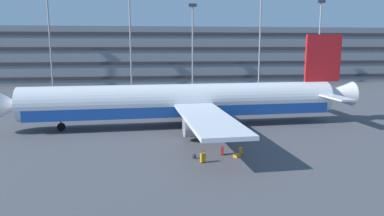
# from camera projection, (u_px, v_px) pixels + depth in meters

# --- Properties ---
(ground_plane) EXTENTS (600.00, 600.00, 0.00)m
(ground_plane) POSITION_uv_depth(u_px,v_px,m) (167.00, 125.00, 44.10)
(ground_plane) COLOR #4C4C51
(terminal_structure) EXTENTS (137.86, 14.83, 14.28)m
(terminal_structure) POSITION_uv_depth(u_px,v_px,m) (156.00, 55.00, 95.64)
(terminal_structure) COLOR slate
(terminal_structure) RESTS_ON ground_plane
(airliner) EXTENTS (43.70, 35.35, 11.04)m
(airliner) POSITION_uv_depth(u_px,v_px,m) (186.00, 102.00, 43.15)
(airliner) COLOR silver
(airliner) RESTS_ON ground_plane
(light_mast_left) EXTENTS (1.80, 0.50, 22.94)m
(light_mast_left) POSITION_uv_depth(u_px,v_px,m) (49.00, 29.00, 79.51)
(light_mast_left) COLOR gray
(light_mast_left) RESTS_ON ground_plane
(light_mast_center_left) EXTENTS (1.80, 0.50, 22.98)m
(light_mast_center_left) POSITION_uv_depth(u_px,v_px,m) (130.00, 30.00, 81.65)
(light_mast_center_left) COLOR gray
(light_mast_center_left) RESTS_ON ground_plane
(light_mast_center_right) EXTENTS (1.80, 0.50, 19.17)m
(light_mast_center_right) POSITION_uv_depth(u_px,v_px,m) (193.00, 39.00, 83.73)
(light_mast_center_right) COLOR gray
(light_mast_center_right) RESTS_ON ground_plane
(light_mast_right) EXTENTS (1.80, 0.50, 21.87)m
(light_mast_right) POSITION_uv_depth(u_px,v_px,m) (260.00, 33.00, 85.45)
(light_mast_right) COLOR gray
(light_mast_right) RESTS_ON ground_plane
(light_mast_far_right) EXTENTS (1.80, 0.50, 20.45)m
(light_mast_far_right) POSITION_uv_depth(u_px,v_px,m) (319.00, 36.00, 87.38)
(light_mast_far_right) COLOR gray
(light_mast_far_right) RESTS_ON ground_plane
(suitcase_black) EXTENTS (0.34, 0.47, 0.84)m
(suitcase_black) POSITION_uv_depth(u_px,v_px,m) (222.00, 151.00, 32.06)
(suitcase_black) COLOR #B21E23
(suitcase_black) RESTS_ON ground_plane
(suitcase_purple) EXTENTS (0.41, 0.49, 0.89)m
(suitcase_purple) POSITION_uv_depth(u_px,v_px,m) (241.00, 151.00, 32.02)
(suitcase_purple) COLOR orange
(suitcase_purple) RESTS_ON ground_plane
(suitcase_teal) EXTENTS (0.76, 0.73, 0.26)m
(suitcase_teal) POSITION_uv_depth(u_px,v_px,m) (237.00, 156.00, 31.47)
(suitcase_teal) COLOR orange
(suitcase_teal) RESTS_ON ground_plane
(suitcase_small) EXTENTS (0.50, 0.39, 1.04)m
(suitcase_small) POSITION_uv_depth(u_px,v_px,m) (203.00, 158.00, 29.92)
(suitcase_small) COLOR orange
(suitcase_small) RESTS_ON ground_plane
(backpack_scuffed) EXTENTS (0.40, 0.39, 0.48)m
(backpack_scuffed) POSITION_uv_depth(u_px,v_px,m) (194.00, 156.00, 31.05)
(backpack_scuffed) COLOR navy
(backpack_scuffed) RESTS_ON ground_plane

